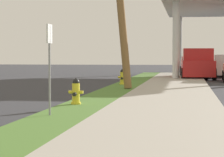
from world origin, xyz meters
TOP-DOWN VIEW (x-y plane):
  - fire_hydrant_second at (0.45, 13.13)m, footprint 0.42×0.38m
  - fire_hydrant_third at (0.49, 22.90)m, footprint 0.42×0.37m
  - street_sign_post at (0.44, 10.52)m, footprint 0.05×0.36m
  - truck_red_at_forecourt at (4.23, 31.89)m, footprint 2.29×5.47m

SIDE VIEW (x-z plane):
  - fire_hydrant_second at x=0.45m, z-range 0.07..0.82m
  - fire_hydrant_third at x=0.49m, z-range 0.07..0.82m
  - truck_red_at_forecourt at x=4.23m, z-range -0.07..1.90m
  - street_sign_post at x=0.44m, z-range 0.57..2.69m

